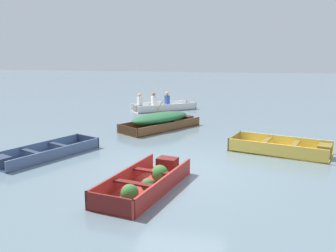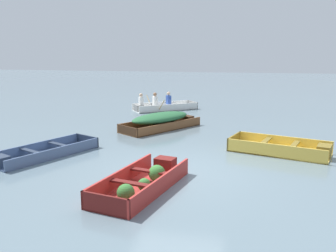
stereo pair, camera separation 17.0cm
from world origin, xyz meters
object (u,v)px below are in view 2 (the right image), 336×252
object	(u,v)px
skiff_wooden_brown_near_moored	(161,120)
skiff_yellow_far_moored	(284,149)
dinghy_red_foreground	(144,182)
skiff_slate_blue_mid_moored	(42,153)
rowboat_white_with_crew	(161,106)

from	to	relation	value
skiff_wooden_brown_near_moored	skiff_yellow_far_moored	distance (m)	5.11
skiff_wooden_brown_near_moored	skiff_yellow_far_moored	size ratio (longest dim) A/B	1.10
dinghy_red_foreground	skiff_slate_blue_mid_moored	xyz separation A→B (m)	(-3.53, 1.82, -0.06)
skiff_wooden_brown_near_moored	rowboat_white_with_crew	size ratio (longest dim) A/B	1.05
skiff_slate_blue_mid_moored	skiff_yellow_far_moored	bearing A→B (deg)	14.17
skiff_wooden_brown_near_moored	rowboat_white_with_crew	world-z (taller)	rowboat_white_with_crew
skiff_wooden_brown_near_moored	rowboat_white_with_crew	bearing A→B (deg)	102.56
dinghy_red_foreground	skiff_slate_blue_mid_moored	world-z (taller)	dinghy_red_foreground
dinghy_red_foreground	skiff_yellow_far_moored	distance (m)	4.87
skiff_wooden_brown_near_moored	skiff_yellow_far_moored	bearing A→B (deg)	-32.01
dinghy_red_foreground	skiff_yellow_far_moored	world-z (taller)	dinghy_red_foreground
skiff_yellow_far_moored	skiff_slate_blue_mid_moored	bearing A→B (deg)	-165.83
skiff_wooden_brown_near_moored	rowboat_white_with_crew	distance (m)	4.42
skiff_slate_blue_mid_moored	rowboat_white_with_crew	bearing A→B (deg)	79.83
dinghy_red_foreground	rowboat_white_with_crew	world-z (taller)	rowboat_white_with_crew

